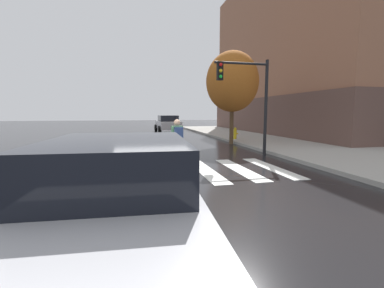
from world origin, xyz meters
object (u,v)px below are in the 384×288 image
manhole_cover (134,209)px  street_tree_near (232,82)px  fire_hydrant (235,133)px  cyclist (177,144)px  traffic_light_near (249,91)px  sedan_mid (168,124)px  sedan_near (120,197)px

manhole_cover → street_tree_near: bearing=59.0°
manhole_cover → fire_hydrant: size_ratio=0.82×
cyclist → traffic_light_near: bearing=26.7°
sedan_mid → cyclist: size_ratio=2.83×
manhole_cover → sedan_near: (-0.16, -1.71, 0.82)m
street_tree_near → cyclist: bearing=-125.9°
sedan_near → sedan_mid: bearing=80.7°
street_tree_near → sedan_near: bearing=-117.8°
cyclist → fire_hydrant: bearing=55.2°
sedan_mid → fire_hydrant: size_ratio=6.18×
manhole_cover → fire_hydrant: 13.27m
traffic_light_near → fire_hydrant: size_ratio=5.38×
sedan_near → traffic_light_near: (5.16, 7.23, 2.04)m
sedan_near → traffic_light_near: size_ratio=1.12×
manhole_cover → cyclist: cyclist is taller
manhole_cover → sedan_near: 1.91m
sedan_near → traffic_light_near: bearing=54.5°
manhole_cover → street_tree_near: street_tree_near is taller
traffic_light_near → sedan_mid: bearing=95.9°
cyclist → traffic_light_near: 4.38m
cyclist → traffic_light_near: size_ratio=0.41×
sedan_near → fire_hydrant: sedan_near is taller
fire_hydrant → manhole_cover: bearing=-120.9°
sedan_mid → street_tree_near: (2.47, -10.63, 2.90)m
sedan_near → street_tree_near: bearing=62.2°
traffic_light_near → fire_hydrant: traffic_light_near is taller
manhole_cover → traffic_light_near: size_ratio=0.15×
sedan_mid → traffic_light_near: size_ratio=1.15×
sedan_mid → street_tree_near: 11.30m
fire_hydrant → sedan_mid: bearing=110.2°
manhole_cover → sedan_mid: bearing=80.4°
manhole_cover → street_tree_near: (5.93, 9.85, 3.75)m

